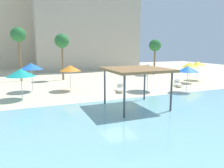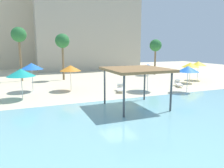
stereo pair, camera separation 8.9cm
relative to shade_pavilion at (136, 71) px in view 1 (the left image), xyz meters
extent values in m
plane|color=beige|center=(-0.87, 1.15, -2.74)|extent=(80.00, 80.00, 0.00)
cube|color=#7AB7C1|center=(-0.87, -4.10, -2.72)|extent=(44.00, 13.50, 0.04)
cylinder|color=#42474C|center=(-1.77, 1.77, -1.37)|extent=(0.14, 0.14, 2.74)
cylinder|color=#42474C|center=(1.77, 1.77, -1.37)|extent=(0.14, 0.14, 2.74)
cylinder|color=#42474C|center=(-1.77, -1.77, -1.37)|extent=(0.14, 0.14, 2.74)
cylinder|color=#42474C|center=(1.77, -1.77, -1.37)|extent=(0.14, 0.14, 2.74)
cube|color=olive|center=(0.00, 0.00, 0.09)|extent=(4.25, 4.25, 0.18)
cylinder|color=silver|center=(-3.19, 8.10, -1.73)|extent=(0.06, 0.06, 2.01)
cone|color=orange|center=(-3.19, 8.10, -0.43)|extent=(2.15, 2.15, 0.59)
cylinder|color=silver|center=(4.04, 5.03, -1.71)|extent=(0.06, 0.06, 2.05)
cone|color=blue|center=(4.04, 5.03, -0.36)|extent=(2.43, 2.43, 0.67)
cylinder|color=silver|center=(14.11, 8.74, -1.76)|extent=(0.06, 0.06, 1.96)
cone|color=yellow|center=(14.11, 8.74, -0.50)|extent=(2.06, 2.06, 0.57)
cylinder|color=silver|center=(7.34, 3.01, -1.73)|extent=(0.06, 0.06, 2.01)
cone|color=blue|center=(7.34, 3.01, -0.44)|extent=(2.08, 2.08, 0.57)
cylinder|color=silver|center=(11.55, 7.38, -1.76)|extent=(0.06, 0.06, 1.96)
cone|color=yellow|center=(11.55, 7.38, -0.49)|extent=(2.09, 2.09, 0.58)
cylinder|color=silver|center=(-6.86, 9.14, -1.62)|extent=(0.06, 0.06, 2.23)
cone|color=blue|center=(-6.86, 9.14, -0.20)|extent=(2.25, 2.25, 0.62)
cylinder|color=silver|center=(-7.79, 6.01, -1.76)|extent=(0.06, 0.06, 1.96)
cone|color=teal|center=(-7.79, 6.01, -0.45)|extent=(2.35, 2.35, 0.65)
cylinder|color=white|center=(8.47, 4.98, -2.63)|extent=(0.05, 0.05, 0.22)
cylinder|color=white|center=(8.04, 5.20, -2.63)|extent=(0.05, 0.05, 0.22)
cylinder|color=white|center=(9.11, 6.27, -2.63)|extent=(0.05, 0.05, 0.22)
cylinder|color=white|center=(8.68, 6.48, -2.63)|extent=(0.05, 0.05, 0.22)
cube|color=white|center=(8.58, 5.73, -2.47)|extent=(1.34, 1.88, 0.10)
cube|color=white|center=(8.91, 6.39, -2.19)|extent=(0.76, 0.72, 0.40)
cylinder|color=white|center=(1.18, 4.83, -2.63)|extent=(0.05, 0.05, 0.22)
cylinder|color=white|center=(0.74, 5.02, -2.63)|extent=(0.05, 0.05, 0.22)
cylinder|color=white|center=(1.75, 6.15, -2.63)|extent=(0.05, 0.05, 0.22)
cylinder|color=white|center=(1.31, 6.34, -2.63)|extent=(0.05, 0.05, 0.22)
cube|color=white|center=(1.24, 5.58, -2.47)|extent=(1.26, 1.89, 0.10)
cube|color=white|center=(1.54, 6.27, -2.19)|extent=(0.75, 0.70, 0.40)
cylinder|color=brown|center=(-2.72, 15.68, -0.30)|extent=(0.28, 0.28, 4.88)
sphere|color=#286B33|center=(-2.72, 15.68, 2.49)|extent=(1.90, 1.90, 1.90)
cylinder|color=brown|center=(11.95, 15.88, -0.57)|extent=(0.28, 0.28, 4.34)
sphere|color=#286B33|center=(11.95, 15.88, 1.95)|extent=(1.90, 1.90, 1.90)
cylinder|color=brown|center=(-8.02, 16.73, 0.08)|extent=(0.28, 0.28, 5.64)
sphere|color=#286B33|center=(-8.02, 16.73, 3.25)|extent=(1.90, 1.90, 1.90)
cube|color=beige|center=(-9.90, 37.44, 5.83)|extent=(21.97, 8.29, 17.14)
cube|color=#B2A893|center=(4.30, 30.05, 7.27)|extent=(19.76, 10.76, 20.02)
camera|label=1|loc=(-7.31, -13.41, 1.68)|focal=34.06mm
camera|label=2|loc=(-7.23, -13.44, 1.68)|focal=34.06mm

